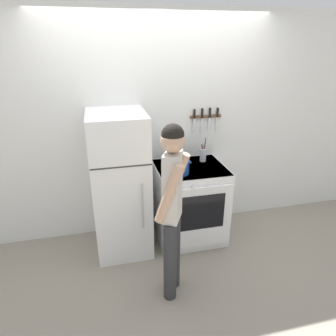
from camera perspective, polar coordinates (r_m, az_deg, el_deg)
name	(u,v)px	position (r m, az deg, el deg)	size (l,w,h in m)	color
ground_plane	(159,223)	(4.00, -1.71, -10.42)	(14.00, 14.00, 0.00)	gray
wall_back	(157,128)	(3.50, -2.05, 7.58)	(10.00, 0.06, 2.55)	silver
refrigerator	(120,185)	(3.27, -9.04, -3.13)	(0.59, 0.71, 1.56)	white
stove_range	(190,203)	(3.53, 4.24, -6.65)	(0.77, 0.71, 0.91)	white
dutch_oven_pot	(179,167)	(3.16, 2.07, 0.25)	(0.27, 0.23, 0.18)	#1E4C9E
tea_kettle	(174,159)	(3.41, 1.10, 1.77)	(0.25, 0.20, 0.23)	silver
utensil_jar	(203,154)	(3.51, 6.69, 2.58)	(0.07, 0.07, 0.29)	silver
person	(172,205)	(2.53, 0.83, -7.10)	(0.36, 0.40, 1.63)	#2D2D30
wall_knife_strip	(206,116)	(3.58, 7.20, 9.71)	(0.38, 0.03, 0.29)	brown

